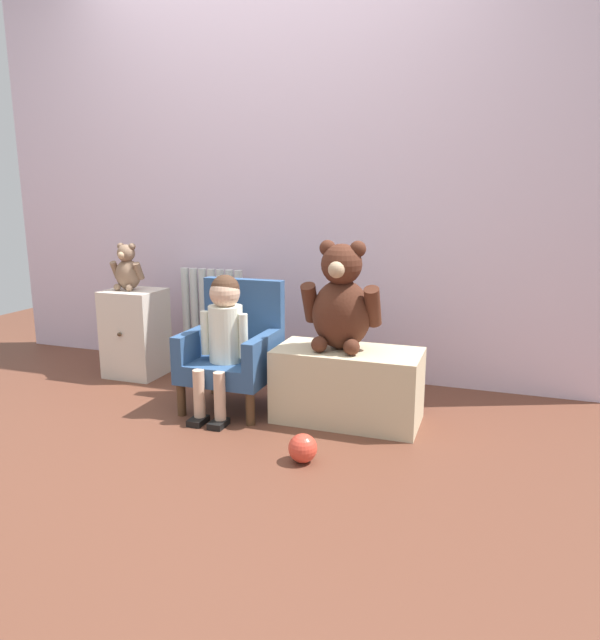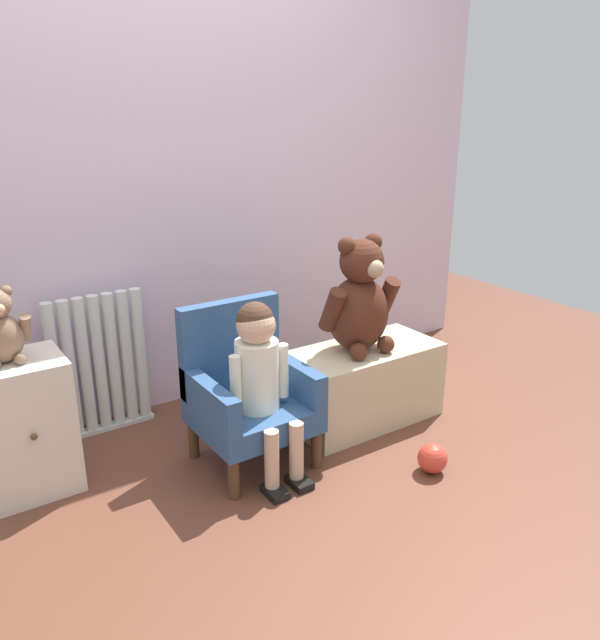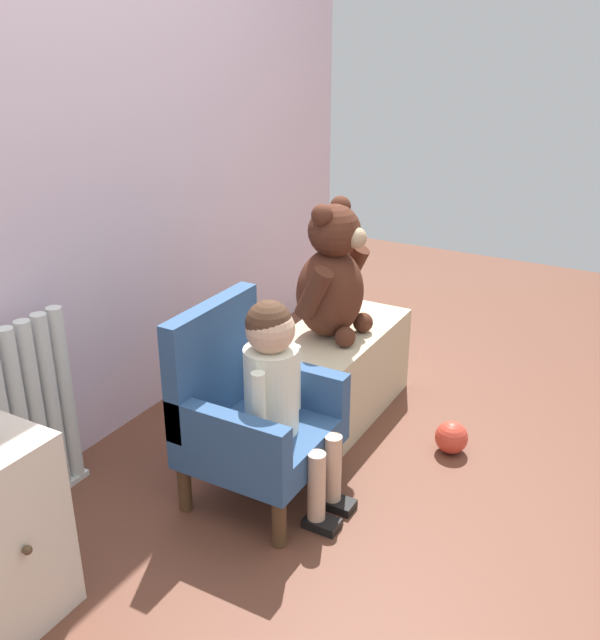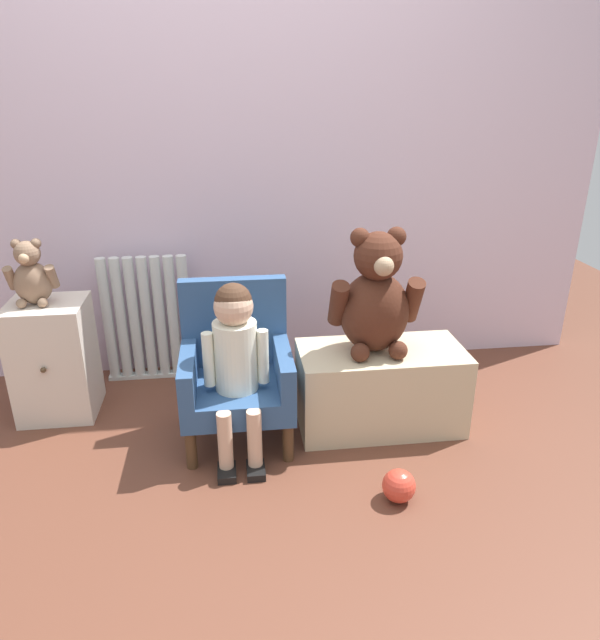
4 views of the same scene
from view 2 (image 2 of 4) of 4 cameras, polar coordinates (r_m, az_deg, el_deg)
The scene contains 10 objects.
ground_plane at distance 2.29m, azimuth 1.00°, elevation -18.39°, with size 6.00×6.00×0.00m, color brown.
back_wall at distance 2.89m, azimuth -13.21°, elevation 14.84°, with size 3.80×0.05×2.40m, color silver.
radiator at distance 2.87m, azimuth -17.85°, elevation -3.96°, with size 0.43×0.05×0.63m.
small_dresser at distance 2.56m, azimuth -23.80°, elevation -8.82°, with size 0.32×0.31×0.52m.
child_armchair at distance 2.54m, azimuth -4.91°, elevation -6.51°, with size 0.44×0.42×0.65m.
child_figure at distance 2.39m, azimuth -3.70°, elevation -4.22°, with size 0.25×0.35×0.70m.
low_bench at distance 2.89m, azimuth 5.89°, elevation -5.83°, with size 0.69×0.34×0.35m, color beige.
large_teddy_bear at distance 2.73m, azimuth 5.47°, elevation 1.74°, with size 0.38×0.26×0.52m.
small_teddy_bear at distance 2.41m, azimuth -25.73°, elevation -0.82°, with size 0.20×0.14×0.28m.
toy_ball at distance 2.59m, azimuth 12.02°, elevation -12.26°, with size 0.12×0.12×0.12m, color red.
Camera 2 is at (-1.05, -1.48, 1.39)m, focal length 35.00 mm.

